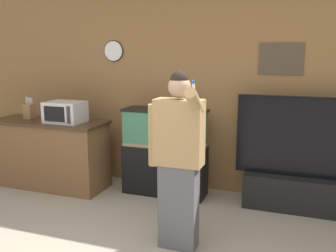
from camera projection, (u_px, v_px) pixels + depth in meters
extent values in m
cube|color=olive|center=(190.00, 91.00, 4.89)|extent=(10.00, 0.06, 2.60)
cube|color=#4C3D2D|center=(281.00, 59.00, 4.40)|extent=(0.51, 0.02, 0.37)
cylinder|color=white|center=(114.00, 51.00, 5.11)|extent=(0.27, 0.03, 0.27)
cylinder|color=black|center=(114.00, 51.00, 5.11)|extent=(0.29, 0.01, 0.29)
cube|color=brown|center=(50.00, 155.00, 5.07)|extent=(1.55, 0.58, 0.87)
cube|color=#3D2A19|center=(48.00, 122.00, 4.98)|extent=(1.59, 0.62, 0.03)
cube|color=silver|center=(65.00, 112.00, 4.84)|extent=(0.48, 0.36, 0.27)
cube|color=black|center=(54.00, 114.00, 4.68)|extent=(0.30, 0.01, 0.19)
cube|color=#2D2D33|center=(68.00, 115.00, 4.61)|extent=(0.05, 0.01, 0.22)
cube|color=olive|center=(29.00, 111.00, 5.11)|extent=(0.12, 0.12, 0.20)
cylinder|color=#B7B7BC|center=(26.00, 100.00, 5.10)|extent=(0.02, 0.02, 0.10)
cylinder|color=#B7B7BC|center=(28.00, 101.00, 5.09)|extent=(0.02, 0.02, 0.09)
cylinder|color=#B7B7BC|center=(30.00, 101.00, 5.08)|extent=(0.02, 0.02, 0.09)
cylinder|color=#B7B7BC|center=(31.00, 101.00, 5.08)|extent=(0.02, 0.02, 0.08)
cylinder|color=#B7B7BC|center=(29.00, 100.00, 5.15)|extent=(0.02, 0.02, 0.08)
cylinder|color=#B7B7BC|center=(30.00, 101.00, 5.14)|extent=(0.02, 0.02, 0.08)
cylinder|color=#B7B7BC|center=(32.00, 101.00, 5.13)|extent=(0.02, 0.02, 0.07)
cube|color=black|center=(165.00, 170.00, 4.80)|extent=(1.05, 0.37, 0.63)
cube|color=#937F5B|center=(165.00, 145.00, 4.73)|extent=(1.02, 0.36, 0.04)
cube|color=#387556|center=(165.00, 128.00, 4.69)|extent=(1.01, 0.35, 0.45)
cube|color=black|center=(165.00, 110.00, 4.64)|extent=(1.05, 0.37, 0.03)
cube|color=black|center=(298.00, 193.00, 4.34)|extent=(1.22, 0.40, 0.40)
cube|color=black|center=(302.00, 138.00, 4.21)|extent=(1.44, 0.05, 0.90)
cube|color=black|center=(302.00, 137.00, 4.24)|extent=(1.47, 0.01, 0.93)
cube|color=#515156|center=(179.00, 206.00, 3.47)|extent=(0.35, 0.19, 0.80)
cube|color=#A37F51|center=(179.00, 133.00, 3.33)|extent=(0.43, 0.21, 0.60)
sphere|color=tan|center=(179.00, 87.00, 3.25)|extent=(0.20, 0.20, 0.20)
sphere|color=black|center=(179.00, 80.00, 3.24)|extent=(0.16, 0.16, 0.16)
cylinder|color=#A37F51|center=(154.00, 135.00, 3.42)|extent=(0.11, 0.11, 0.57)
cylinder|color=#A37F51|center=(194.00, 102.00, 3.10)|extent=(0.10, 0.31, 0.26)
cylinder|color=white|center=(194.00, 90.00, 3.06)|extent=(0.02, 0.06, 0.11)
cylinder|color=#2856B2|center=(193.00, 83.00, 3.03)|extent=(0.02, 0.03, 0.05)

